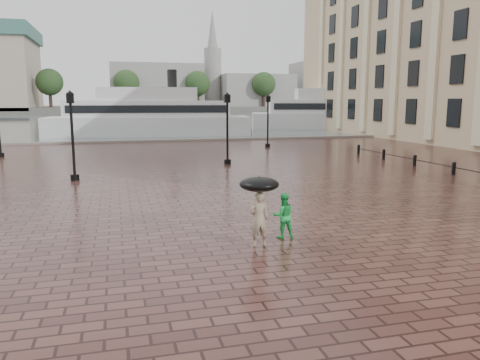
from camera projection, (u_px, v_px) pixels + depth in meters
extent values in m
plane|color=#371C19|center=(237.00, 220.00, 15.98)|extent=(300.00, 300.00, 0.00)
plane|color=#485158|center=(133.00, 119.00, 103.64)|extent=(240.00, 240.00, 0.00)
cube|color=slate|center=(156.00, 142.00, 46.47)|extent=(80.00, 0.60, 0.30)
cube|color=#4C4C47|center=(126.00, 109.00, 168.26)|extent=(300.00, 60.00, 2.00)
cube|color=gray|center=(156.00, 86.00, 159.92)|extent=(30.00, 22.00, 14.00)
cube|color=gray|center=(254.00, 91.00, 169.02)|extent=(25.00, 22.00, 11.00)
cube|color=gray|center=(342.00, 85.00, 177.44)|extent=(35.00, 22.00, 16.00)
cylinder|color=gray|center=(213.00, 78.00, 164.47)|extent=(6.00, 6.00, 20.00)
cone|color=gray|center=(212.00, 36.00, 162.12)|extent=(5.00, 5.00, 18.00)
cylinder|color=#2D2119|center=(51.00, 101.00, 141.11)|extent=(1.00, 1.00, 8.00)
sphere|color=#1F3B1A|center=(49.00, 82.00, 140.18)|extent=(8.00, 8.00, 8.00)
cylinder|color=#2D2119|center=(127.00, 101.00, 146.80)|extent=(1.00, 1.00, 8.00)
sphere|color=#1F3B1A|center=(126.00, 83.00, 145.87)|extent=(8.00, 8.00, 8.00)
cylinder|color=#2D2119|center=(198.00, 101.00, 152.48)|extent=(1.00, 1.00, 8.00)
sphere|color=#1F3B1A|center=(198.00, 83.00, 151.56)|extent=(8.00, 8.00, 8.00)
cylinder|color=#2D2119|center=(264.00, 101.00, 158.17)|extent=(1.00, 1.00, 8.00)
sphere|color=#1F3B1A|center=(264.00, 84.00, 157.25)|extent=(8.00, 8.00, 8.00)
cylinder|color=#2D2119|center=(325.00, 101.00, 163.86)|extent=(1.00, 1.00, 8.00)
sphere|color=#1F3B1A|center=(325.00, 85.00, 162.93)|extent=(8.00, 8.00, 8.00)
cylinder|color=#2D2119|center=(382.00, 101.00, 169.54)|extent=(1.00, 1.00, 8.00)
sphere|color=#1F3B1A|center=(383.00, 85.00, 168.62)|extent=(8.00, 8.00, 8.00)
cylinder|color=black|center=(454.00, 169.00, 25.66)|extent=(0.20, 0.20, 0.60)
sphere|color=black|center=(454.00, 164.00, 25.60)|extent=(0.22, 0.22, 0.22)
cylinder|color=black|center=(415.00, 162.00, 28.99)|extent=(0.20, 0.20, 0.60)
sphere|color=black|center=(415.00, 156.00, 28.94)|extent=(0.22, 0.22, 0.22)
cylinder|color=black|center=(384.00, 155.00, 32.33)|extent=(0.20, 0.20, 0.60)
sphere|color=black|center=(384.00, 151.00, 32.27)|extent=(0.22, 0.22, 0.22)
cylinder|color=black|center=(359.00, 150.00, 35.66)|extent=(0.20, 0.20, 0.60)
sphere|color=black|center=(359.00, 146.00, 35.61)|extent=(0.22, 0.22, 0.22)
cylinder|color=black|center=(75.00, 177.00, 23.96)|extent=(0.44, 0.44, 0.30)
cylinder|color=black|center=(73.00, 141.00, 23.65)|extent=(0.14, 0.14, 4.00)
cube|color=black|center=(70.00, 98.00, 23.29)|extent=(0.35, 0.35, 0.50)
sphere|color=beige|center=(70.00, 98.00, 23.29)|extent=(0.28, 0.28, 0.28)
cylinder|color=black|center=(227.00, 162.00, 30.05)|extent=(0.44, 0.44, 0.30)
cylinder|color=black|center=(227.00, 133.00, 29.74)|extent=(0.14, 0.14, 4.00)
cube|color=black|center=(227.00, 99.00, 29.38)|extent=(0.35, 0.35, 0.50)
sphere|color=beige|center=(227.00, 99.00, 29.38)|extent=(0.28, 0.28, 0.28)
cylinder|color=black|center=(1.00, 155.00, 33.88)|extent=(0.44, 0.44, 0.30)
cylinder|color=black|center=(268.00, 145.00, 41.09)|extent=(0.44, 0.44, 0.30)
cylinder|color=black|center=(268.00, 124.00, 40.78)|extent=(0.14, 0.14, 4.00)
cube|color=black|center=(268.00, 99.00, 40.42)|extent=(0.35, 0.35, 0.50)
sphere|color=beige|center=(268.00, 99.00, 40.42)|extent=(0.28, 0.28, 0.28)
imported|color=gray|center=(259.00, 219.00, 13.02)|extent=(0.59, 0.41, 1.56)
imported|color=green|center=(283.00, 216.00, 13.83)|extent=(0.70, 0.57, 1.36)
cube|color=silver|center=(149.00, 126.00, 53.85)|extent=(23.36, 8.30, 2.19)
cube|color=silver|center=(149.00, 109.00, 53.51)|extent=(18.74, 7.01, 1.83)
cube|color=silver|center=(148.00, 94.00, 53.24)|extent=(11.41, 5.55, 1.46)
cylinder|color=black|center=(172.00, 80.00, 53.32)|extent=(1.10, 1.10, 2.19)
cube|color=black|center=(147.00, 109.00, 51.15)|extent=(17.25, 2.27, 0.82)
cube|color=black|center=(150.00, 108.00, 55.88)|extent=(17.25, 2.27, 0.82)
cube|color=silver|center=(336.00, 121.00, 66.69)|extent=(24.44, 11.62, 2.28)
cube|color=silver|center=(336.00, 106.00, 66.34)|extent=(19.65, 9.67, 1.90)
cube|color=silver|center=(337.00, 94.00, 66.05)|extent=(12.15, 7.16, 1.52)
cylinder|color=black|center=(357.00, 82.00, 65.76)|extent=(1.14, 1.14, 2.28)
cube|color=black|center=(340.00, 106.00, 63.86)|extent=(17.49, 4.74, 0.86)
cube|color=black|center=(333.00, 106.00, 68.82)|extent=(17.49, 4.74, 0.86)
cylinder|color=black|center=(259.00, 200.00, 12.93)|extent=(0.02, 0.02, 0.95)
ellipsoid|color=black|center=(259.00, 184.00, 12.85)|extent=(1.10, 1.10, 0.39)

